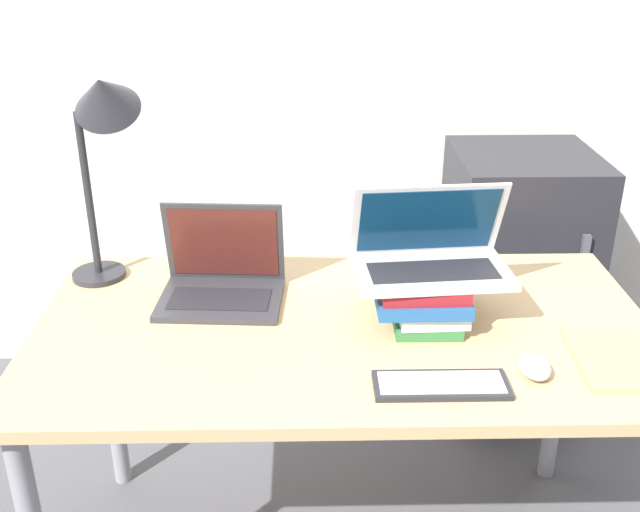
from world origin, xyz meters
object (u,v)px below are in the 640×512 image
laptop_on_books (430,254)px  mouse (535,367)px  notepad (621,360)px  laptop_left (222,280)px  book_stack (422,294)px  wireless_keyboard (441,385)px  desk_lamp (102,120)px  mini_fridge (513,280)px

laptop_on_books → mouse: laptop_on_books is taller
notepad → mouse: bearing=-167.8°
laptop_left → laptop_on_books: bearing=-12.0°
mouse → notepad: bearing=12.2°
mouse → book_stack: bearing=129.6°
wireless_keyboard → desk_lamp: (-0.76, 0.50, 0.43)m
wireless_keyboard → book_stack: bearing=90.0°
laptop_on_books → desk_lamp: 0.85m
book_stack → notepad: (0.41, -0.20, -0.06)m
laptop_on_books → mini_fridge: size_ratio=0.41×
book_stack → wireless_keyboard: 0.30m
notepad → mini_fridge: size_ratio=0.27×
notepad → desk_lamp: (-1.17, 0.41, 0.43)m
laptop_on_books → mini_fridge: laptop_on_books is taller
notepad → desk_lamp: bearing=160.7°
wireless_keyboard → notepad: bearing=12.3°
wireless_keyboard → desk_lamp: 1.01m
book_stack → mini_fridge: mini_fridge is taller
laptop_on_books → desk_lamp: bearing=165.8°
laptop_left → desk_lamp: size_ratio=0.54×
mini_fridge → notepad: bearing=-92.5°
book_stack → mouse: (0.21, -0.25, -0.05)m
laptop_left → desk_lamp: (-0.28, 0.09, 0.39)m
book_stack → desk_lamp: size_ratio=0.45×
book_stack → laptop_on_books: (0.01, 0.01, 0.10)m
book_stack → notepad: book_stack is taller
book_stack → mini_fridge: bearing=59.4°
book_stack → laptop_left: bearing=166.6°
book_stack → desk_lamp: 0.87m
wireless_keyboard → desk_lamp: size_ratio=0.48×
wireless_keyboard → mini_fridge: mini_fridge is taller
desk_lamp → mini_fridge: desk_lamp is taller
laptop_left → mouse: bearing=-27.7°
laptop_on_books → mouse: bearing=-53.5°
desk_lamp → mouse: bearing=-25.1°
notepad → desk_lamp: size_ratio=0.43×
laptop_on_books → notepad: 0.48m
laptop_on_books → notepad: (0.39, -0.21, -0.16)m
laptop_left → notepad: bearing=-19.6°
notepad → desk_lamp: 1.32m
laptop_left → book_stack: (0.49, -0.12, 0.02)m
desk_lamp → notepad: bearing=-19.3°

